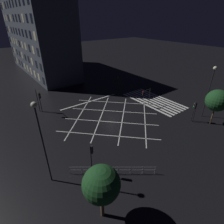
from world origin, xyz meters
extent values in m
plane|color=black|center=(0.00, 0.00, 0.00)|extent=(200.00, 200.00, 0.00)
cube|color=silver|center=(0.00, -8.29, 0.00)|extent=(13.02, 0.50, 0.01)
cube|color=silver|center=(0.00, -9.19, 0.00)|extent=(13.02, 0.50, 0.01)
cube|color=silver|center=(0.00, -10.09, 0.00)|extent=(13.02, 0.50, 0.01)
cube|color=silver|center=(0.00, -10.99, 0.00)|extent=(13.02, 0.50, 0.01)
cube|color=silver|center=(0.00, -11.89, 0.00)|extent=(13.02, 0.50, 0.01)
cube|color=silver|center=(0.00, -12.79, 0.00)|extent=(13.02, 0.50, 0.01)
cube|color=silver|center=(0.00, -13.69, 0.00)|extent=(13.02, 0.50, 0.01)
cube|color=silver|center=(4.09, -4.09, 0.00)|extent=(11.36, 11.36, 0.01)
cube|color=silver|center=(-4.09, -4.09, 0.00)|extent=(11.36, 11.36, 0.01)
cube|color=silver|center=(1.36, -1.36, 0.00)|extent=(11.36, 11.36, 0.01)
cube|color=silver|center=(-1.36, -1.36, 0.00)|extent=(11.36, 11.36, 0.01)
cube|color=silver|center=(-1.36, 1.36, 0.00)|extent=(11.36, 11.36, 0.01)
cube|color=silver|center=(1.36, 1.36, 0.00)|extent=(11.36, 11.36, 0.01)
cube|color=silver|center=(-4.09, 4.09, 0.00)|extent=(11.36, 11.36, 0.01)
cube|color=silver|center=(4.09, 4.09, 0.00)|extent=(11.36, 11.36, 0.01)
cube|color=silver|center=(7.74, 0.00, 0.00)|extent=(0.30, 13.02, 0.01)
cube|color=#3D424C|center=(36.76, 0.00, 11.49)|extent=(35.66, 10.00, 22.97)
cube|color=black|center=(52.80, 5.03, 2.00)|extent=(1.40, 0.06, 1.80)
cube|color=beige|center=(49.24, 5.03, 2.00)|extent=(1.40, 0.06, 1.80)
cube|color=black|center=(45.67, 5.03, 2.00)|extent=(1.40, 0.06, 1.80)
cube|color=black|center=(42.11, 5.03, 2.00)|extent=(1.40, 0.06, 1.80)
cube|color=beige|center=(38.54, 5.03, 2.00)|extent=(1.40, 0.06, 1.80)
cube|color=beige|center=(34.98, 5.03, 2.00)|extent=(1.40, 0.06, 1.80)
cube|color=beige|center=(31.41, 5.03, 2.00)|extent=(1.40, 0.06, 1.80)
cube|color=beige|center=(27.85, 5.03, 2.00)|extent=(1.40, 0.06, 1.80)
cube|color=beige|center=(24.28, 5.03, 2.00)|extent=(1.40, 0.06, 1.80)
cube|color=black|center=(20.71, 5.03, 2.00)|extent=(1.40, 0.06, 1.80)
cube|color=black|center=(52.80, 5.03, 5.33)|extent=(1.40, 0.06, 1.80)
cube|color=beige|center=(49.24, 5.03, 5.33)|extent=(1.40, 0.06, 1.80)
cube|color=black|center=(45.67, 5.03, 5.33)|extent=(1.40, 0.06, 1.80)
cube|color=black|center=(42.11, 5.03, 5.33)|extent=(1.40, 0.06, 1.80)
cube|color=beige|center=(38.54, 5.03, 5.33)|extent=(1.40, 0.06, 1.80)
cube|color=black|center=(34.98, 5.03, 5.33)|extent=(1.40, 0.06, 1.80)
cube|color=black|center=(31.41, 5.03, 5.33)|extent=(1.40, 0.06, 1.80)
cube|color=beige|center=(27.85, 5.03, 5.33)|extent=(1.40, 0.06, 1.80)
cube|color=black|center=(24.28, 5.03, 5.33)|extent=(1.40, 0.06, 1.80)
cube|color=black|center=(20.71, 5.03, 5.33)|extent=(1.40, 0.06, 1.80)
cube|color=black|center=(52.80, 5.03, 8.66)|extent=(1.40, 0.06, 1.80)
cube|color=beige|center=(49.24, 5.03, 8.66)|extent=(1.40, 0.06, 1.80)
cube|color=beige|center=(45.67, 5.03, 8.66)|extent=(1.40, 0.06, 1.80)
cube|color=beige|center=(42.11, 5.03, 8.66)|extent=(1.40, 0.06, 1.80)
cube|color=black|center=(38.54, 5.03, 8.66)|extent=(1.40, 0.06, 1.80)
cube|color=beige|center=(34.98, 5.03, 8.66)|extent=(1.40, 0.06, 1.80)
cube|color=beige|center=(31.41, 5.03, 8.66)|extent=(1.40, 0.06, 1.80)
cube|color=black|center=(27.85, 5.03, 8.66)|extent=(1.40, 0.06, 1.80)
cube|color=beige|center=(24.28, 5.03, 8.66)|extent=(1.40, 0.06, 1.80)
cube|color=black|center=(20.71, 5.03, 8.66)|extent=(1.40, 0.06, 1.80)
cube|color=black|center=(52.80, 5.03, 11.99)|extent=(1.40, 0.06, 1.80)
cube|color=beige|center=(49.24, 5.03, 11.99)|extent=(1.40, 0.06, 1.80)
cube|color=black|center=(45.67, 5.03, 11.99)|extent=(1.40, 0.06, 1.80)
cube|color=black|center=(42.11, 5.03, 11.99)|extent=(1.40, 0.06, 1.80)
cube|color=black|center=(38.54, 5.03, 11.99)|extent=(1.40, 0.06, 1.80)
cube|color=black|center=(34.98, 5.03, 11.99)|extent=(1.40, 0.06, 1.80)
cube|color=black|center=(31.41, 5.03, 11.99)|extent=(1.40, 0.06, 1.80)
cube|color=black|center=(27.85, 5.03, 11.99)|extent=(1.40, 0.06, 1.80)
cube|color=black|center=(24.28, 5.03, 11.99)|extent=(1.40, 0.06, 1.80)
cube|color=beige|center=(20.71, 5.03, 11.99)|extent=(1.40, 0.06, 1.80)
cube|color=beige|center=(52.80, 5.03, 15.32)|extent=(1.40, 0.06, 1.80)
cube|color=beige|center=(49.24, 5.03, 15.32)|extent=(1.40, 0.06, 1.80)
cube|color=black|center=(45.67, 5.03, 15.32)|extent=(1.40, 0.06, 1.80)
cube|color=beige|center=(42.11, 5.03, 15.32)|extent=(1.40, 0.06, 1.80)
cube|color=black|center=(38.54, 5.03, 15.32)|extent=(1.40, 0.06, 1.80)
cube|color=black|center=(34.98, 5.03, 15.32)|extent=(1.40, 0.06, 1.80)
cube|color=black|center=(31.41, 5.03, 15.32)|extent=(1.40, 0.06, 1.80)
cube|color=beige|center=(27.85, 5.03, 15.32)|extent=(1.40, 0.06, 1.80)
cube|color=black|center=(24.28, 5.03, 15.32)|extent=(1.40, 0.06, 1.80)
cube|color=black|center=(20.71, 5.03, 15.32)|extent=(1.40, 0.06, 1.80)
cube|color=black|center=(52.80, 5.03, 18.65)|extent=(1.40, 0.06, 1.80)
cube|color=beige|center=(49.24, 5.03, 18.65)|extent=(1.40, 0.06, 1.80)
cube|color=black|center=(45.67, 5.03, 18.65)|extent=(1.40, 0.06, 1.80)
cube|color=black|center=(42.11, 5.03, 18.65)|extent=(1.40, 0.06, 1.80)
cube|color=black|center=(38.54, 5.03, 18.65)|extent=(1.40, 0.06, 1.80)
cube|color=black|center=(34.98, 5.03, 18.65)|extent=(1.40, 0.06, 1.80)
cube|color=black|center=(31.41, 5.03, 18.65)|extent=(1.40, 0.06, 1.80)
cube|color=black|center=(27.85, 5.03, 18.65)|extent=(1.40, 0.06, 1.80)
cube|color=black|center=(24.28, 5.03, 18.65)|extent=(1.40, 0.06, 1.80)
cylinder|color=black|center=(-9.18, 9.70, 2.05)|extent=(0.11, 0.11, 4.10)
cube|color=black|center=(-9.18, 9.57, 3.60)|extent=(0.28, 0.16, 0.90)
sphere|color=red|center=(-9.18, 9.46, 3.90)|extent=(0.18, 0.18, 0.18)
sphere|color=black|center=(-9.18, 9.46, 3.60)|extent=(0.18, 0.18, 0.18)
sphere|color=black|center=(-9.18, 9.46, 3.30)|extent=(0.18, 0.18, 0.18)
cube|color=black|center=(-9.18, 9.66, 3.60)|extent=(0.36, 0.02, 0.98)
cylinder|color=black|center=(9.14, 9.39, 1.83)|extent=(0.11, 0.11, 3.66)
cube|color=black|center=(9.14, 9.25, 3.16)|extent=(0.28, 0.16, 0.90)
sphere|color=black|center=(9.14, 9.14, 3.46)|extent=(0.18, 0.18, 0.18)
sphere|color=black|center=(9.14, 9.14, 3.16)|extent=(0.18, 0.18, 0.18)
sphere|color=green|center=(9.14, 9.14, 2.86)|extent=(0.18, 0.18, 0.18)
cube|color=black|center=(9.14, 9.34, 3.16)|extent=(0.36, 0.02, 0.98)
cylinder|color=black|center=(-9.69, -9.68, 1.77)|extent=(0.11, 0.11, 3.53)
cube|color=black|center=(-9.55, -9.68, 3.03)|extent=(0.16, 0.28, 0.90)
sphere|color=black|center=(-9.44, -9.68, 3.33)|extent=(0.18, 0.18, 0.18)
sphere|color=black|center=(-9.44, -9.68, 3.03)|extent=(0.18, 0.18, 0.18)
sphere|color=green|center=(-9.44, -9.68, 2.73)|extent=(0.18, 0.18, 0.18)
cube|color=black|center=(-9.64, -9.68, 3.03)|extent=(0.02, 0.36, 0.98)
cylinder|color=black|center=(9.70, 9.62, 2.23)|extent=(0.11, 0.11, 4.46)
cylinder|color=black|center=(8.65, 9.62, 4.31)|extent=(2.11, 0.09, 0.09)
cube|color=black|center=(7.59, 9.62, 3.86)|extent=(0.16, 0.28, 0.90)
sphere|color=black|center=(7.48, 9.62, 4.16)|extent=(0.18, 0.18, 0.18)
sphere|color=orange|center=(7.48, 9.62, 3.86)|extent=(0.18, 0.18, 0.18)
sphere|color=black|center=(7.48, 9.62, 3.56)|extent=(0.18, 0.18, 0.18)
cube|color=black|center=(7.68, 9.62, 3.86)|extent=(0.02, 0.36, 0.98)
cylinder|color=black|center=(-9.37, -9.82, 1.78)|extent=(0.11, 0.11, 3.56)
cube|color=black|center=(-9.37, -9.69, 3.06)|extent=(0.28, 0.16, 0.90)
sphere|color=black|center=(-9.37, -9.57, 3.36)|extent=(0.18, 0.18, 0.18)
sphere|color=black|center=(-9.37, -9.57, 3.06)|extent=(0.18, 0.18, 0.18)
sphere|color=green|center=(-9.37, -9.57, 2.76)|extent=(0.18, 0.18, 0.18)
cube|color=black|center=(-9.37, -9.78, 3.06)|extent=(0.36, 0.02, 0.98)
cylinder|color=black|center=(9.45, -9.14, 1.92)|extent=(0.11, 0.11, 3.83)
cube|color=black|center=(9.45, -9.01, 3.33)|extent=(0.28, 0.16, 0.90)
sphere|color=black|center=(9.45, -8.90, 3.63)|extent=(0.18, 0.18, 0.18)
sphere|color=black|center=(9.45, -8.90, 3.33)|extent=(0.18, 0.18, 0.18)
sphere|color=green|center=(9.45, -8.90, 3.03)|extent=(0.18, 0.18, 0.18)
cube|color=black|center=(9.45, -9.10, 3.33)|extent=(0.36, 0.02, 0.98)
cylinder|color=black|center=(-0.60, -8.85, 1.73)|extent=(0.11, 0.11, 3.45)
cylinder|color=black|center=(-0.60, -7.90, 3.30)|extent=(0.09, 1.90, 0.09)
cube|color=black|center=(-0.60, -6.95, 2.85)|extent=(0.28, 0.16, 0.90)
sphere|color=red|center=(-0.60, -6.84, 3.15)|extent=(0.18, 0.18, 0.18)
sphere|color=black|center=(-0.60, -6.84, 2.85)|extent=(0.18, 0.18, 0.18)
sphere|color=black|center=(-0.60, -6.84, 2.55)|extent=(0.18, 0.18, 0.18)
cube|color=black|center=(-0.60, -7.04, 2.85)|extent=(0.36, 0.02, 0.98)
cylinder|color=black|center=(-9.64, -12.76, 4.21)|extent=(0.14, 0.14, 8.42)
sphere|color=#F4EAC6|center=(-9.64, -12.76, 8.60)|extent=(0.57, 0.57, 0.57)
cylinder|color=black|center=(-7.12, 13.58, 4.47)|extent=(0.14, 0.14, 8.94)
sphere|color=#F4EAC6|center=(-7.12, 13.58, 9.09)|extent=(0.53, 0.53, 0.53)
cylinder|color=brown|center=(-11.78, -11.46, 1.47)|extent=(0.20, 0.20, 2.94)
sphere|color=#19421E|center=(-11.78, -11.46, 4.23)|extent=(3.42, 3.42, 3.42)
cylinder|color=brown|center=(-13.59, 11.33, 1.43)|extent=(0.33, 0.33, 2.86)
sphere|color=#19421E|center=(-13.59, 11.33, 4.02)|extent=(3.10, 3.10, 3.10)
cylinder|color=gray|center=(-7.48, 11.66, 0.53)|extent=(0.05, 0.05, 1.05)
cylinder|color=gray|center=(-8.30, 10.57, 0.53)|extent=(0.05, 0.05, 1.05)
cylinder|color=gray|center=(-9.13, 9.48, 0.53)|extent=(0.05, 0.05, 1.05)
cylinder|color=gray|center=(-9.95, 8.39, 0.53)|extent=(0.05, 0.05, 1.05)
cylinder|color=gray|center=(-10.78, 7.29, 0.53)|extent=(0.05, 0.05, 1.05)
cylinder|color=gray|center=(-11.60, 6.20, 0.53)|extent=(0.05, 0.05, 1.05)
cylinder|color=gray|center=(-12.43, 5.11, 0.53)|extent=(0.05, 0.05, 1.05)
cylinder|color=gray|center=(-13.25, 4.02, 0.53)|extent=(0.05, 0.05, 1.05)
cylinder|color=gray|center=(-10.37, 7.84, 1.01)|extent=(5.81, 7.66, 0.04)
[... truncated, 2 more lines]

